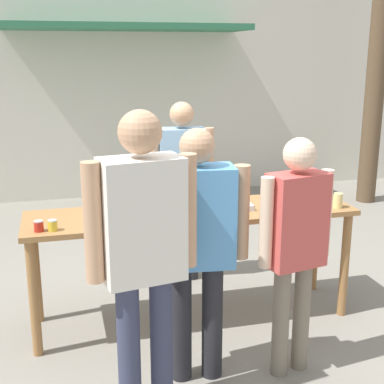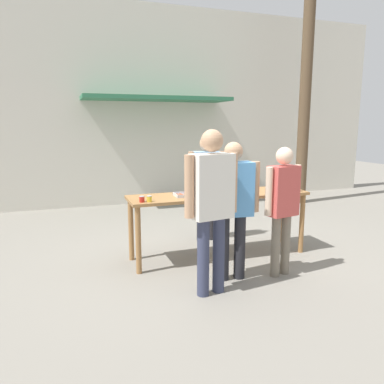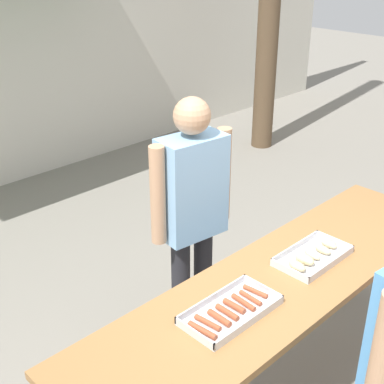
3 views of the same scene
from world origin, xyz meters
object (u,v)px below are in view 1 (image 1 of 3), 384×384
at_px(person_customer_waiting_in_line, 197,237).
at_px(food_tray_sausages, 139,213).
at_px(condiment_jar_mustard, 39,226).
at_px(condiment_jar_ketchup, 53,225).
at_px(person_server_behind_table, 182,176).
at_px(person_customer_with_cup, 295,237).
at_px(person_customer_holding_hotdog, 143,243).
at_px(food_tray_buns, 222,206).
at_px(beer_cup, 338,201).

bearing_deg(person_customer_waiting_in_line, food_tray_sausages, -66.20).
bearing_deg(person_customer_waiting_in_line, condiment_jar_mustard, -24.46).
bearing_deg(condiment_jar_ketchup, person_server_behind_table, 40.59).
bearing_deg(condiment_jar_ketchup, person_customer_waiting_in_line, -33.20).
relative_size(condiment_jar_mustard, person_server_behind_table, 0.05).
bearing_deg(person_customer_with_cup, condiment_jar_mustard, -34.77).
xyz_separation_m(condiment_jar_mustard, person_customer_holding_hotdog, (0.58, -0.87, 0.14)).
distance_m(condiment_jar_ketchup, person_server_behind_table, 1.51).
xyz_separation_m(condiment_jar_ketchup, person_customer_waiting_in_line, (0.87, -0.57, 0.04)).
xyz_separation_m(condiment_jar_mustard, condiment_jar_ketchup, (0.09, -0.01, 0.00)).
height_order(condiment_jar_mustard, person_customer_waiting_in_line, person_customer_waiting_in_line).
relative_size(food_tray_sausages, condiment_jar_mustard, 6.16).
xyz_separation_m(food_tray_buns, person_customer_waiting_in_line, (-0.41, -0.77, 0.05)).
bearing_deg(condiment_jar_mustard, condiment_jar_ketchup, -4.32).
bearing_deg(beer_cup, person_customer_waiting_in_line, -155.90).
relative_size(food_tray_buns, condiment_jar_mustard, 5.58).
relative_size(person_customer_holding_hotdog, person_customer_waiting_in_line, 1.09).
height_order(food_tray_sausages, condiment_jar_mustard, condiment_jar_mustard).
height_order(beer_cup, person_customer_with_cup, person_customer_with_cup).
distance_m(food_tray_buns, person_server_behind_table, 0.80).
relative_size(food_tray_buns, person_server_behind_table, 0.26).
bearing_deg(person_customer_waiting_in_line, condiment_jar_ketchup, -26.72).
xyz_separation_m(beer_cup, person_customer_holding_hotdog, (-1.69, -0.87, 0.12)).
height_order(food_tray_sausages, person_customer_waiting_in_line, person_customer_waiting_in_line).
bearing_deg(person_customer_with_cup, person_server_behind_table, -89.95).
height_order(food_tray_buns, person_customer_holding_hotdog, person_customer_holding_hotdog).
height_order(food_tray_sausages, food_tray_buns, food_tray_buns).
height_order(food_tray_sausages, person_customer_holding_hotdog, person_customer_holding_hotdog).
bearing_deg(condiment_jar_ketchup, person_customer_holding_hotdog, -60.49).
bearing_deg(condiment_jar_ketchup, food_tray_sausages, 17.86).
relative_size(condiment_jar_ketchup, person_customer_holding_hotdog, 0.04).
distance_m(food_tray_buns, person_customer_holding_hotdog, 1.34).
height_order(food_tray_buns, person_customer_with_cup, person_customer_with_cup).
bearing_deg(person_server_behind_table, person_customer_holding_hotdog, -102.86).
bearing_deg(person_customer_waiting_in_line, person_customer_with_cup, 178.14).
relative_size(condiment_jar_mustard, condiment_jar_ketchup, 1.00).
distance_m(beer_cup, person_customer_with_cup, 0.96).
distance_m(beer_cup, person_customer_waiting_in_line, 1.43).
height_order(condiment_jar_ketchup, person_customer_with_cup, person_customer_with_cup).
relative_size(food_tray_buns, condiment_jar_ketchup, 5.58).
bearing_deg(food_tray_buns, condiment_jar_mustard, -171.94).
xyz_separation_m(person_server_behind_table, person_customer_holding_hotdog, (-0.66, -1.84, 0.08)).
distance_m(condiment_jar_mustard, person_customer_holding_hotdog, 1.05).
height_order(food_tray_sausages, person_customer_with_cup, person_customer_with_cup).
xyz_separation_m(food_tray_sausages, person_customer_holding_hotdog, (-0.14, -1.06, 0.16)).
distance_m(food_tray_sausages, beer_cup, 1.56).
bearing_deg(beer_cup, condiment_jar_ketchup, -179.71).
xyz_separation_m(food_tray_buns, beer_cup, (0.89, -0.19, 0.04)).
relative_size(food_tray_sausages, beer_cup, 4.07).
height_order(person_server_behind_table, person_customer_with_cup, person_server_behind_table).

